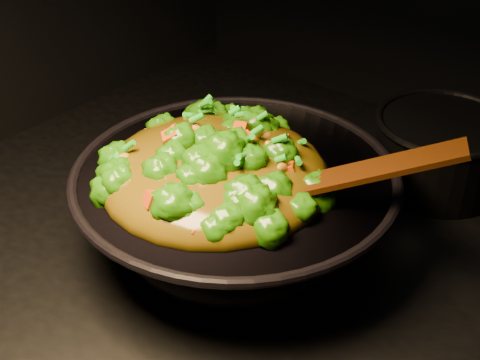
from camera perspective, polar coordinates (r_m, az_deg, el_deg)
The scene contains 4 objects.
wok at distance 0.93m, azimuth -0.39°, elevation -2.59°, with size 0.43×0.43×0.12m, color black, non-canonical shape.
stir_fry at distance 0.86m, azimuth -2.22°, elevation 2.95°, with size 0.30×0.30×0.10m, color #236307, non-canonical shape.
spatula at distance 0.82m, azimuth 9.32°, elevation 0.40°, with size 0.28×0.04×0.01m, color black.
back_pot at distance 1.11m, azimuth 16.74°, elevation 2.36°, with size 0.21×0.21×0.12m, color black.
Camera 1 is at (0.40, -0.64, 1.51)m, focal length 50.00 mm.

